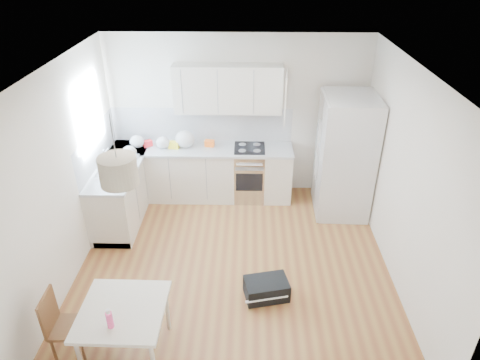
{
  "coord_description": "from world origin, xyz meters",
  "views": [
    {
      "loc": [
        0.18,
        -4.55,
        3.94
      ],
      "look_at": [
        0.07,
        0.4,
        1.12
      ],
      "focal_mm": 32.0,
      "sensor_mm": 36.0,
      "label": 1
    }
  ],
  "objects_px": {
    "refrigerator": "(346,156)",
    "dining_chair": "(70,326)",
    "gym_bag": "(266,289)",
    "dining_table": "(123,314)"
  },
  "relations": [
    {
      "from": "dining_chair",
      "to": "gym_bag",
      "type": "xyz_separation_m",
      "value": [
        2.09,
        0.9,
        -0.3
      ]
    },
    {
      "from": "refrigerator",
      "to": "gym_bag",
      "type": "relative_size",
      "value": 3.63
    },
    {
      "from": "dining_chair",
      "to": "refrigerator",
      "type": "bearing_deg",
      "value": 40.12
    },
    {
      "from": "refrigerator",
      "to": "gym_bag",
      "type": "xyz_separation_m",
      "value": [
        -1.28,
        -2.06,
        -0.84
      ]
    },
    {
      "from": "refrigerator",
      "to": "gym_bag",
      "type": "height_order",
      "value": "refrigerator"
    },
    {
      "from": "refrigerator",
      "to": "dining_chair",
      "type": "bearing_deg",
      "value": -137.08
    },
    {
      "from": "dining_table",
      "to": "dining_chair",
      "type": "distance_m",
      "value": 0.61
    },
    {
      "from": "refrigerator",
      "to": "dining_chair",
      "type": "relative_size",
      "value": 2.29
    },
    {
      "from": "dining_table",
      "to": "gym_bag",
      "type": "height_order",
      "value": "dining_table"
    },
    {
      "from": "dining_table",
      "to": "dining_chair",
      "type": "xyz_separation_m",
      "value": [
        -0.58,
        -0.0,
        -0.18
      ]
    }
  ]
}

